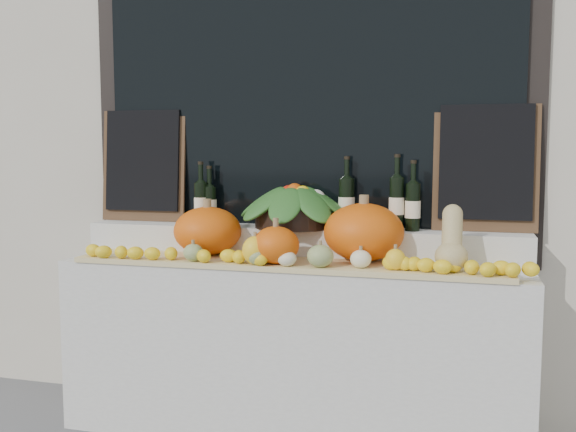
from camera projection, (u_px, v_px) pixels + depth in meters
The scene contains 18 objects.
storefront_facade at pixel (323, 11), 3.75m from camera, with size 7.00×0.94×4.50m.
display_sill at pixel (292, 348), 3.25m from camera, with size 2.30×0.55×0.88m, color silver.
rear_tier at pixel (299, 242), 3.34m from camera, with size 2.30×0.25×0.16m, color silver.
straw_bedding at pixel (285, 264), 3.08m from camera, with size 2.10×0.32×0.03m, color tan.
pumpkin_left at pixel (208, 231), 3.27m from camera, with size 0.35×0.35×0.25m, color #EC5F0C.
pumpkin_right at pixel (364, 232), 3.08m from camera, with size 0.39×0.39×0.28m, color #EC5F0C.
pumpkin_center at pixel (276, 245), 3.01m from camera, with size 0.22×0.22×0.18m, color #EC5F0C.
butternut_squash at pixel (452, 243), 2.85m from camera, with size 0.15×0.21×0.29m.
decorative_gourds at pixel (290, 255), 2.96m from camera, with size 1.06×0.15×0.16m.
lemon_heap at pixel (279, 259), 2.97m from camera, with size 2.20×0.16×0.06m, color yellow, non-canonical shape.
produce_bowl at pixel (295, 205), 3.31m from camera, with size 0.63×0.63×0.24m.
wine_bottle_far_left at pixel (201, 202), 3.47m from camera, with size 0.08×0.08×0.34m.
wine_bottle_near_left at pixel (210, 204), 3.47m from camera, with size 0.08×0.08×0.31m.
wine_bottle_tall at pixel (347, 202), 3.29m from camera, with size 0.08×0.08×0.37m.
wine_bottle_near_right at pixel (397, 203), 3.18m from camera, with size 0.08×0.08×0.38m.
wine_bottle_far_right at pixel (413, 206), 3.16m from camera, with size 0.08×0.08×0.35m.
chalkboard_left at pixel (143, 163), 3.59m from camera, with size 0.50×0.08×0.62m.
chalkboard_right at pixel (486, 165), 3.12m from camera, with size 0.50×0.08×0.62m.
Camera 1 is at (0.80, -1.53, 1.44)m, focal length 40.00 mm.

